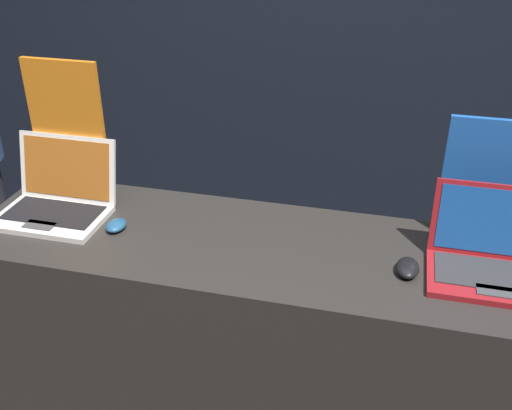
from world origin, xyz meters
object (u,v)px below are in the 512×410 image
object	(u,v)px
promo_stand_front	(69,134)
promo_stand_back	(496,183)
laptop_front	(58,198)
mouse_back	(408,268)
laptop_back	(494,257)
mouse_front	(116,225)

from	to	relation	value
promo_stand_front	promo_stand_back	xyz separation A→B (m)	(1.51, 0.07, -0.05)
laptop_front	promo_stand_back	distance (m)	1.53
mouse_back	laptop_back	bearing A→B (deg)	13.66
laptop_front	laptop_back	xyz separation A→B (m)	(1.51, -0.02, 0.00)
promo_stand_back	mouse_back	bearing A→B (deg)	-131.08
mouse_front	mouse_back	size ratio (longest dim) A/B	0.81
laptop_front	laptop_back	size ratio (longest dim) A/B	0.98
laptop_back	promo_stand_back	size ratio (longest dim) A/B	0.92
mouse_front	laptop_back	bearing A→B (deg)	1.87
laptop_front	promo_stand_back	world-z (taller)	promo_stand_back
mouse_back	promo_stand_back	world-z (taller)	promo_stand_back
mouse_front	promo_stand_back	bearing A→B (deg)	12.19
promo_stand_back	promo_stand_front	bearing A→B (deg)	-177.35
mouse_front	promo_stand_back	world-z (taller)	promo_stand_back
mouse_front	laptop_front	bearing A→B (deg)	166.56
mouse_back	promo_stand_back	xyz separation A→B (m)	(0.25, 0.29, 0.18)
mouse_back	laptop_front	bearing A→B (deg)	176.26
laptop_back	promo_stand_back	world-z (taller)	promo_stand_back
mouse_front	promo_stand_back	distance (m)	1.30
mouse_back	promo_stand_back	size ratio (longest dim) A/B	0.26
laptop_front	promo_stand_front	bearing A→B (deg)	90.00
promo_stand_front	mouse_back	xyz separation A→B (m)	(1.26, -0.22, -0.24)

